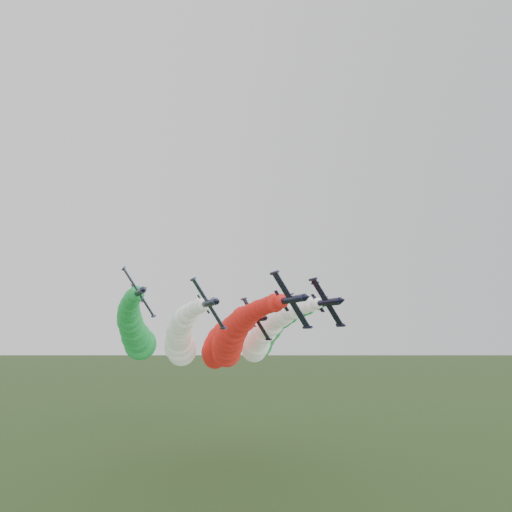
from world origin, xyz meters
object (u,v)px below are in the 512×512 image
at_px(jet_outer_right, 268,335).
at_px(jet_trail, 218,346).
at_px(jet_inner_right, 262,337).
at_px(jet_outer_left, 135,331).
at_px(jet_lead, 232,339).
at_px(jet_inner_left, 181,339).

distance_m(jet_outer_right, jet_trail, 16.17).
distance_m(jet_inner_right, jet_outer_right, 10.59).
relative_size(jet_inner_right, jet_outer_left, 0.99).
bearing_deg(jet_lead, jet_inner_left, 123.15).
xyz_separation_m(jet_inner_left, jet_outer_left, (-11.27, 6.57, 2.12)).
relative_size(jet_inner_right, jet_trail, 1.00).
bearing_deg(jet_outer_left, jet_inner_left, -30.23).
relative_size(jet_lead, jet_inner_right, 1.00).
distance_m(jet_inner_left, jet_outer_right, 27.70).
distance_m(jet_lead, jet_inner_left, 17.40).
bearing_deg(jet_inner_right, jet_inner_left, 169.64).
bearing_deg(jet_inner_left, jet_trail, 45.05).
bearing_deg(jet_inner_left, jet_outer_left, 149.77).
bearing_deg(jet_outer_left, jet_outer_right, -2.21).
height_order(jet_inner_left, jet_outer_right, jet_outer_right).
bearing_deg(jet_inner_left, jet_outer_right, 10.59).
bearing_deg(jet_outer_right, jet_inner_right, -120.88).
bearing_deg(jet_inner_right, jet_trail, 111.02).
bearing_deg(jet_inner_left, jet_inner_right, -10.36).
bearing_deg(jet_outer_left, jet_inner_right, -17.71).
xyz_separation_m(jet_inner_right, jet_outer_right, (5.42, 9.07, 0.71)).
bearing_deg(jet_trail, jet_inner_right, -68.98).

